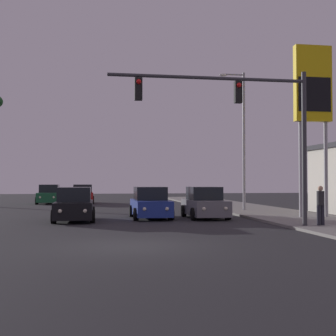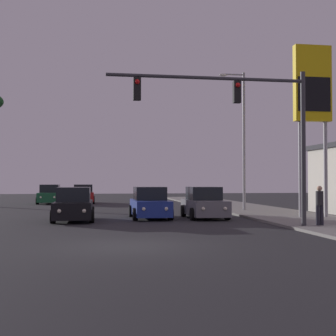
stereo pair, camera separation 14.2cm
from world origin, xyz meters
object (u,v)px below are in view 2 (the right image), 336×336
object	(u,v)px
pedestrian_on_sidewalk	(320,204)
car_grey	(204,204)
car_red	(83,195)
traffic_light_mast	(247,114)
gas_station_sign	(312,93)
car_green	(50,195)
street_lamp	(242,133)
car_black	(74,206)
car_blue	(150,204)

from	to	relation	value
pedestrian_on_sidewalk	car_grey	bearing A→B (deg)	121.24
car_red	traffic_light_mast	world-z (taller)	traffic_light_mast
gas_station_sign	traffic_light_mast	bearing A→B (deg)	-139.13
car_grey	traffic_light_mast	world-z (taller)	traffic_light_mast
car_green	street_lamp	bearing A→B (deg)	136.10
traffic_light_mast	car_black	bearing A→B (deg)	143.69
car_red	pedestrian_on_sidewalk	size ratio (longest dim) A/B	2.59
street_lamp	traffic_light_mast	bearing A→B (deg)	-106.91
car_black	street_lamp	bearing A→B (deg)	-151.75
street_lamp	gas_station_sign	bearing A→B (deg)	-74.80
car_green	car_black	distance (m)	18.69
car_grey	car_red	distance (m)	19.34
gas_station_sign	pedestrian_on_sidewalk	distance (m)	7.29
car_grey	pedestrian_on_sidewalk	size ratio (longest dim) A/B	2.58
car_blue	gas_station_sign	size ratio (longest dim) A/B	0.48
gas_station_sign	pedestrian_on_sidewalk	bearing A→B (deg)	-113.21
traffic_light_mast	street_lamp	xyz separation A→B (m)	(3.29, 10.82, 0.34)
car_blue	street_lamp	world-z (taller)	street_lamp
car_black	street_lamp	distance (m)	12.67
car_red	street_lamp	distance (m)	17.49
car_grey	gas_station_sign	size ratio (longest dim) A/B	0.48
car_black	pedestrian_on_sidewalk	xyz separation A→B (m)	(10.46, -5.29, 0.27)
car_grey	pedestrian_on_sidewalk	distance (m)	6.96
traffic_light_mast	car_blue	bearing A→B (deg)	117.67
traffic_light_mast	street_lamp	distance (m)	11.31
car_red	traffic_light_mast	bearing A→B (deg)	105.60
car_red	traffic_light_mast	distance (m)	25.48
car_red	street_lamp	world-z (taller)	street_lamp
street_lamp	car_blue	bearing A→B (deg)	-145.66
car_red	gas_station_sign	size ratio (longest dim) A/B	0.48
car_grey	pedestrian_on_sidewalk	world-z (taller)	pedestrian_on_sidewalk
street_lamp	car_black	bearing A→B (deg)	-152.55
car_green	street_lamp	world-z (taller)	street_lamp
street_lamp	pedestrian_on_sidewalk	size ratio (longest dim) A/B	5.39
car_grey	car_green	distance (m)	20.29
car_grey	car_red	world-z (taller)	same
car_green	traffic_light_mast	size ratio (longest dim) A/B	0.51
car_black	traffic_light_mast	distance (m)	9.87
car_blue	car_black	world-z (taller)	same
pedestrian_on_sidewalk	car_blue	bearing A→B (deg)	136.09
car_red	pedestrian_on_sidewalk	world-z (taller)	pedestrian_on_sidewalk
car_green	gas_station_sign	xyz separation A→B (m)	(15.16, -19.45, 5.86)
car_black	car_green	bearing A→B (deg)	-80.43
pedestrian_on_sidewalk	car_black	bearing A→B (deg)	153.18
car_green	traffic_light_mast	xyz separation A→B (m)	(10.11, -23.81, 4.02)
car_grey	gas_station_sign	distance (m)	8.17
car_black	car_red	bearing A→B (deg)	-89.30
car_green	car_red	xyz separation A→B (m)	(2.88, 0.28, 0.00)
car_black	traffic_light_mast	size ratio (longest dim) A/B	0.52
street_lamp	pedestrian_on_sidewalk	world-z (taller)	street_lamp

